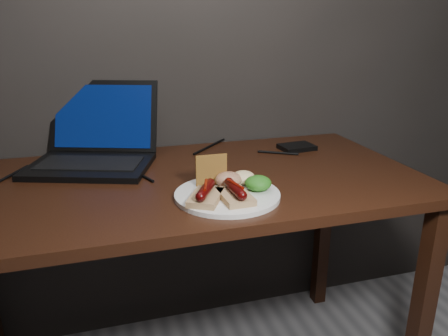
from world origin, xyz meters
TOP-DOWN VIEW (x-y plane):
  - desk at (0.00, 1.38)m, footprint 1.40×0.70m
  - laptop at (-0.24, 1.60)m, footprint 0.45×0.44m
  - hard_drive at (0.45, 1.56)m, footprint 0.13×0.10m
  - desk_cables at (-0.05, 1.55)m, footprint 0.96×0.39m
  - plate at (0.08, 1.21)m, footprint 0.31×0.31m
  - bread_sausage_left at (0.02, 1.17)m, footprint 0.12×0.13m
  - bread_sausage_center at (0.09, 1.16)m, footprint 0.07×0.12m
  - crispbread at (0.06, 1.27)m, footprint 0.09×0.01m
  - salad_greens at (0.17, 1.20)m, footprint 0.07×0.07m
  - salsa_mound at (0.10, 1.25)m, footprint 0.07×0.07m
  - coleslaw_mound at (0.15, 1.26)m, footprint 0.06×0.06m

SIDE VIEW (x-z plane):
  - desk at x=0.00m, z-range 0.29..1.04m
  - desk_cables at x=-0.05m, z-range 0.75..0.76m
  - plate at x=0.08m, z-range 0.75..0.76m
  - hard_drive at x=0.45m, z-range 0.75..0.77m
  - bread_sausage_left at x=0.02m, z-range 0.76..0.80m
  - bread_sausage_center at x=0.09m, z-range 0.76..0.80m
  - coleslaw_mound at x=0.15m, z-range 0.76..0.80m
  - salad_greens at x=0.17m, z-range 0.76..0.80m
  - salsa_mound at x=0.10m, z-range 0.76..0.80m
  - laptop at x=-0.24m, z-range 0.68..0.93m
  - crispbread at x=0.06m, z-range 0.76..0.85m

